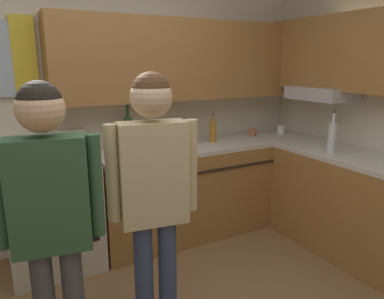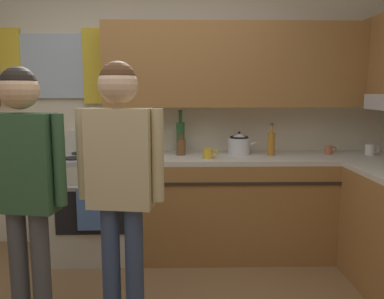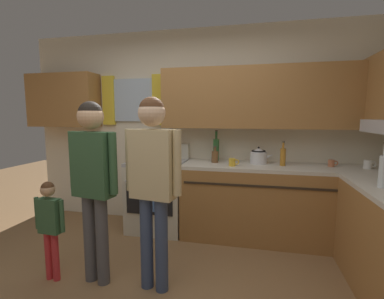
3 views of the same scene
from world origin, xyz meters
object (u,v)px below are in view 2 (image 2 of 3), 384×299
stove_oven (99,204)px  bottle_wine_green (180,136)px  bottle_oil_amber (271,143)px  mug_ceramic_white (370,150)px  mug_mustard_yellow (208,153)px  adult_holding_child (24,173)px  bottle_squat_brown (181,146)px  adult_in_plaid (120,169)px  cup_terracotta (329,150)px  stovetop_kettle (239,144)px

stove_oven → bottle_wine_green: size_ratio=2.79×
stove_oven → bottle_oil_amber: (1.53, 0.00, 0.54)m
mug_ceramic_white → mug_mustard_yellow: size_ratio=1.04×
bottle_wine_green → adult_holding_child: adult_holding_child is taller
bottle_squat_brown → adult_in_plaid: adult_in_plaid is taller
adult_in_plaid → stove_oven: bearing=108.1°
cup_terracotta → adult_holding_child: 2.56m
bottle_oil_amber → adult_in_plaid: size_ratio=0.18×
stovetop_kettle → adult_in_plaid: bearing=-123.7°
stove_oven → stovetop_kettle: bearing=3.4°
bottle_oil_amber → bottle_squat_brown: 0.80m
adult_in_plaid → bottle_oil_amber: bearing=47.1°
cup_terracotta → adult_holding_child: (-2.21, -1.29, 0.07)m
bottle_squat_brown → mug_mustard_yellow: (0.23, -0.20, -0.03)m
bottle_wine_green → adult_in_plaid: adult_in_plaid is taller
mug_ceramic_white → cup_terracotta: 0.36m
bottle_squat_brown → mug_ceramic_white: (1.69, -0.03, -0.03)m
bottle_oil_amber → bottle_squat_brown: (-0.80, 0.04, -0.03)m
stove_oven → cup_terracotta: 2.12m
bottle_wine_green → bottle_squat_brown: size_ratio=1.92×
stove_oven → mug_mustard_yellow: bearing=-9.4°
stove_oven → adult_holding_child: 1.35m
mug_ceramic_white → adult_holding_child: (-2.56, -1.25, 0.06)m
bottle_oil_amber → mug_mustard_yellow: 0.59m
mug_ceramic_white → bottle_wine_green: bearing=174.3°
bottle_squat_brown → adult_holding_child: bearing=-124.3°
stove_oven → bottle_squat_brown: size_ratio=5.37×
bottle_wine_green → mug_ceramic_white: bottle_wine_green is taller
stove_oven → adult_in_plaid: bearing=-71.9°
cup_terracotta → adult_in_plaid: 2.10m
bottle_oil_amber → mug_mustard_yellow: bearing=-164.1°
stove_oven → bottle_squat_brown: (0.73, 0.04, 0.51)m
bottle_squat_brown → mug_mustard_yellow: bottle_squat_brown is taller
stove_oven → adult_holding_child: size_ratio=0.69×
stove_oven → mug_ceramic_white: (2.42, 0.01, 0.48)m
adult_holding_child → adult_in_plaid: (0.54, 0.02, 0.02)m
bottle_wine_green → bottle_oil_amber: 0.82m
bottle_squat_brown → stovetop_kettle: bearing=3.6°
bottle_oil_amber → mug_ceramic_white: bearing=0.6°
bottle_oil_amber → bottle_wine_green: bearing=167.4°
bottle_wine_green → cup_terracotta: (1.34, -0.12, -0.11)m
stovetop_kettle → adult_holding_child: size_ratio=0.17×
bottle_wine_green → stovetop_kettle: 0.54m
bottle_wine_green → mug_mustard_yellow: 0.43m
cup_terracotta → adult_holding_child: size_ratio=0.07×
stovetop_kettle → cup_terracotta: bearing=-1.1°
bottle_oil_amber → bottle_squat_brown: bottle_oil_amber is taller
mug_ceramic_white → cup_terracotta: bearing=172.4°
bottle_wine_green → bottle_squat_brown: (0.00, -0.14, -0.07)m
stove_oven → adult_in_plaid: size_ratio=0.68×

